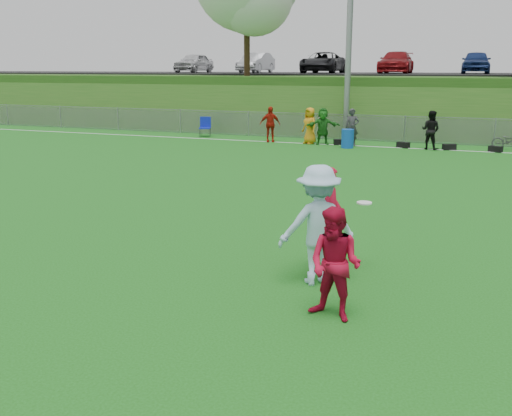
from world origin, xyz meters
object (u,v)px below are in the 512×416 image
at_px(player_red_left, 330,220).
at_px(recycling_bin, 348,139).
at_px(player_red_center, 335,264).
at_px(bicycle, 510,141).
at_px(player_blue, 318,225).
at_px(frisbee, 364,203).

xyz_separation_m(player_red_left, recycling_bin, (-2.83, 15.82, -0.52)).
bearing_deg(player_red_center, bicycle, 94.66).
bearing_deg(player_red_center, player_blue, 128.93).
bearing_deg(player_blue, player_red_left, -124.05).
xyz_separation_m(player_red_left, player_blue, (-0.05, -0.65, 0.07)).
height_order(frisbee, bicycle, frisbee).
bearing_deg(bicycle, frisbee, -177.89).
height_order(player_red_center, bicycle, player_red_center).
bearing_deg(recycling_bin, player_red_left, -79.85).
xyz_separation_m(recycling_bin, bicycle, (6.80, 1.80, -0.01)).
bearing_deg(player_red_center, frisbee, 104.19).
height_order(frisbee, recycling_bin, frisbee).
height_order(player_red_left, player_red_center, player_red_left).
distance_m(player_red_left, frisbee, 0.68).
bearing_deg(recycling_bin, bicycle, 14.83).
relative_size(player_red_left, player_blue, 0.93).
bearing_deg(frisbee, player_red_left, -153.99).
bearing_deg(player_blue, bicycle, -132.09).
bearing_deg(player_red_left, frisbee, -62.44).
distance_m(player_blue, frisbee, 1.12).
xyz_separation_m(player_blue, frisbee, (0.60, 0.92, 0.22)).
xyz_separation_m(player_red_left, frisbee, (0.55, 0.27, 0.29)).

